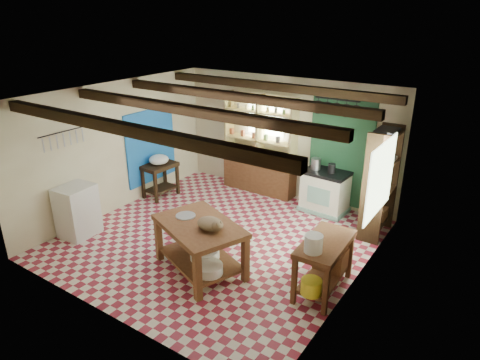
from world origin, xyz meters
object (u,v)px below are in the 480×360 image
Objects in this scene: right_counter at (324,266)px; cat at (210,224)px; work_table at (200,247)px; white_cabinet at (77,211)px; stove at (325,191)px; prep_table at (160,180)px.

cat is at bearing -160.62° from right_counter.
work_table is 2.60m from white_cabinet.
stove is 1.18× the size of prep_table.
prep_table is 0.79× the size of white_cabinet.
stove reaches higher than prep_table.
right_counter is (4.38, -1.19, 0.03)m from prep_table.
work_table is 3.18m from stove.
right_counter is (1.06, -2.50, -0.03)m from stove.
right_counter is at bearing 33.63° from cat.
stove is 0.93× the size of white_cabinet.
cat is (2.81, -1.82, 0.54)m from prep_table.
prep_table is (-2.56, 1.78, -0.03)m from work_table.
white_cabinet is at bearing -130.98° from stove.
white_cabinet is (-3.34, -3.43, 0.04)m from stove.
stove is 3.57m from prep_table.
prep_table is at bearing 166.84° from work_table.
cat is at bearing -29.09° from prep_table.
stove is (0.76, 3.09, 0.03)m from work_table.
prep_table is at bearing 158.65° from cat.
cat is (0.25, -0.05, 0.50)m from work_table.
stove is at bearing 40.85° from white_cabinet.
cat reaches higher than right_counter.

